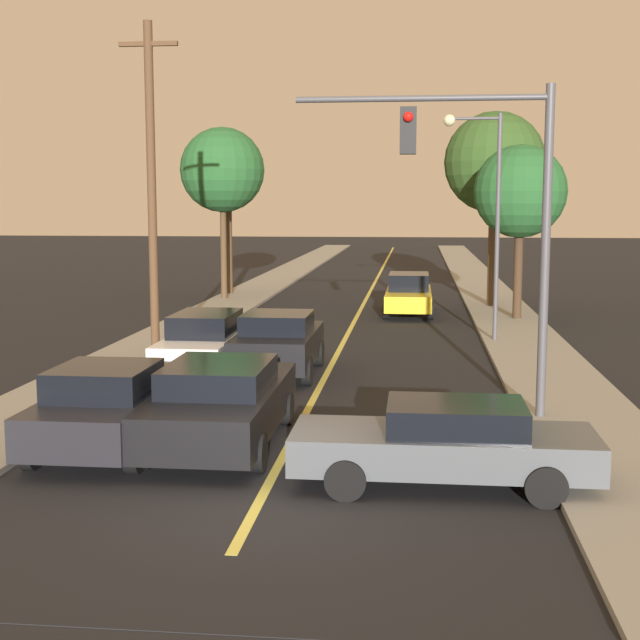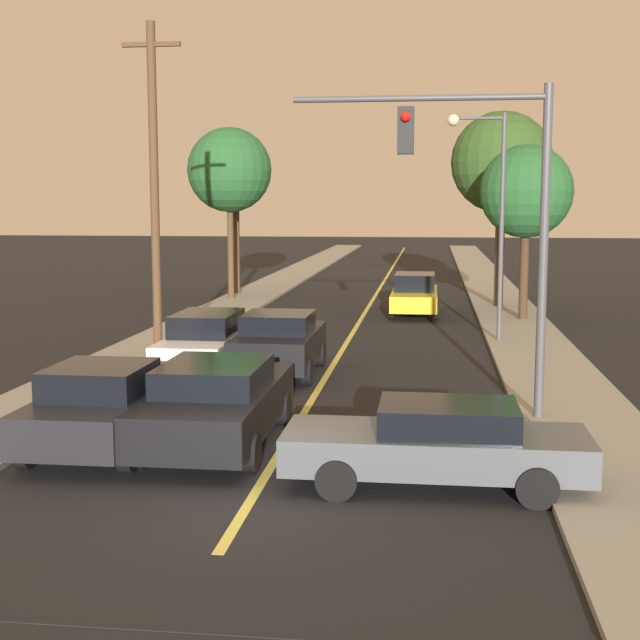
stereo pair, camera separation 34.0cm
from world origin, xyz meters
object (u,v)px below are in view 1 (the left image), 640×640
object	(u,v)px
traffic_signal_mast	(489,194)
utility_pole_left	(152,186)
tree_left_near	(222,170)
tree_left_far	(227,181)
car_near_lane_front	(221,402)
car_outer_lane_front	(107,407)
car_outer_lane_second	(207,341)
streetlamp_right	(485,195)
tree_right_near	(495,163)
car_near_lane_second	(278,343)
car_crossing_right	(446,443)
car_far_oncoming	(409,294)
tree_right_far	(520,192)

from	to	relation	value
traffic_signal_mast	utility_pole_left	world-z (taller)	utility_pole_left
tree_left_near	tree_left_far	size ratio (longest dim) A/B	1.12
traffic_signal_mast	car_near_lane_front	bearing A→B (deg)	-153.53
car_outer_lane_front	tree_left_far	bearing A→B (deg)	97.40
car_outer_lane_second	traffic_signal_mast	bearing A→B (deg)	-34.02
car_near_lane_front	streetlamp_right	distance (m)	14.03
tree_right_near	traffic_signal_mast	bearing A→B (deg)	-95.08
car_near_lane_second	utility_pole_left	distance (m)	5.70
car_crossing_right	streetlamp_right	bearing A→B (deg)	-6.15
car_near_lane_front	tree_left_far	xyz separation A→B (m)	(-5.30, 25.56, 4.53)
car_outer_lane_second	traffic_signal_mast	xyz separation A→B (m)	(6.72, -4.53, 3.71)
car_crossing_right	traffic_signal_mast	xyz separation A→B (m)	(0.89, 4.33, 3.80)
tree_left_near	tree_right_near	xyz separation A→B (m)	(11.57, -1.47, 0.19)
streetlamp_right	tree_left_far	bearing A→B (deg)	129.20
car_near_lane_front	car_outer_lane_second	bearing A→B (deg)	105.33
car_far_oncoming	streetlamp_right	bearing A→B (deg)	108.26
car_near_lane_second	tree_left_far	world-z (taller)	tree_left_far
car_near_lane_second	car_outer_lane_front	distance (m)	7.43
car_near_lane_second	car_outer_lane_second	bearing A→B (deg)	170.60
car_near_lane_second	tree_left_near	distance (m)	18.09
car_near_lane_front	tree_right_near	xyz separation A→B (m)	(6.54, 21.82, 5.11)
car_near_lane_front	utility_pole_left	distance (m)	10.00
streetlamp_right	tree_right_near	world-z (taller)	tree_right_near
car_near_lane_second	streetlamp_right	world-z (taller)	streetlamp_right
car_near_lane_front	car_crossing_right	xyz separation A→B (m)	(3.93, -1.93, -0.10)
tree_left_near	car_outer_lane_second	bearing A→B (deg)	-79.19
traffic_signal_mast	tree_left_near	distance (m)	23.12
tree_left_near	tree_right_far	size ratio (longest dim) A/B	1.19
car_outer_lane_front	streetlamp_right	world-z (taller)	streetlamp_right
streetlamp_right	tree_right_far	xyz separation A→B (m)	(1.66, 5.30, 0.16)
tree_left_far	tree_right_near	xyz separation A→B (m)	(11.84, -3.74, 0.58)
car_outer_lane_front	traffic_signal_mast	xyz separation A→B (m)	(6.72, 2.96, 3.71)
tree_left_near	car_outer_lane_front	bearing A→B (deg)	-82.54
utility_pole_left	tree_left_far	bearing A→B (deg)	95.27
car_near_lane_second	tree_right_far	xyz separation A→B (m)	(7.13, 11.05, 3.87)
utility_pole_left	streetlamp_right	bearing A→B (deg)	23.45
car_near_lane_front	car_near_lane_second	xyz separation A→B (m)	(-0.00, 6.62, 0.03)
car_outer_lane_front	streetlamp_right	size ratio (longest dim) A/B	0.60
car_near_lane_second	utility_pole_left	size ratio (longest dim) A/B	0.47
car_outer_lane_second	tree_right_far	bearing A→B (deg)	49.93
car_near_lane_second	tree_left_far	xyz separation A→B (m)	(-5.30, 18.95, 4.50)
car_far_oncoming	tree_right_far	bearing A→B (deg)	156.66
streetlamp_right	tree_left_near	bearing A→B (deg)	133.84
tree_left_far	utility_pole_left	bearing A→B (deg)	-84.73
car_outer_lane_front	car_crossing_right	size ratio (longest dim) A/B	0.88
car_near_lane_second	tree_right_near	bearing A→B (deg)	66.72
car_near_lane_front	tree_right_far	size ratio (longest dim) A/B	0.81
car_crossing_right	tree_right_near	size ratio (longest dim) A/B	0.59
traffic_signal_mast	tree_right_far	size ratio (longest dim) A/B	1.03
utility_pole_left	tree_left_near	xyz separation A→B (m)	(-1.31, 14.91, 0.94)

